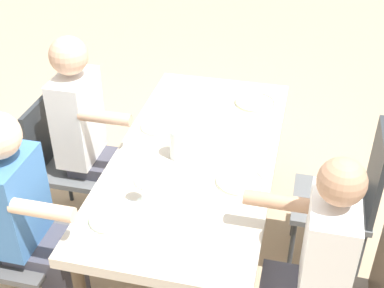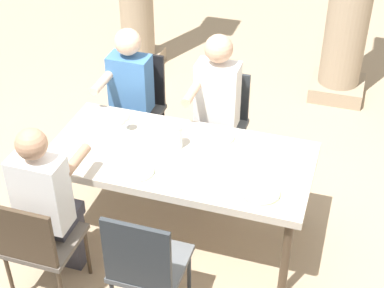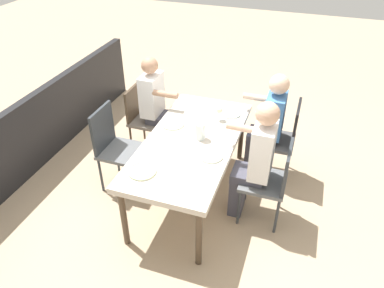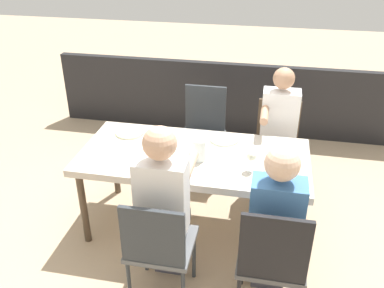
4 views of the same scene
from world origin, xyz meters
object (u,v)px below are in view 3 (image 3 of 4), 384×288
(diner_woman_green, at_px, (268,123))
(plate_0, at_px, (231,114))
(dining_table, at_px, (191,145))
(diner_man_white, at_px, (255,158))
(chair_west_north, at_px, (283,136))
(plate_2, at_px, (211,156))
(water_pitcher, at_px, (200,132))
(chair_mid_north, at_px, (272,178))
(wine_glass_0, at_px, (219,110))
(chair_mid_south, at_px, (114,144))
(plate_3, at_px, (142,172))
(chair_west_south, at_px, (144,115))
(plate_1, at_px, (173,124))
(diner_guest_third, at_px, (157,105))

(diner_woman_green, relative_size, plate_0, 5.78)
(dining_table, bearing_deg, diner_man_white, 84.32)
(chair_west_north, relative_size, diner_man_white, 0.72)
(plate_2, relative_size, water_pitcher, 1.29)
(chair_mid_north, bearing_deg, wine_glass_0, -127.84)
(chair_mid_south, bearing_deg, chair_west_north, 113.21)
(chair_mid_south, relative_size, plate_2, 4.20)
(dining_table, bearing_deg, wine_glass_0, 161.18)
(diner_woman_green, xyz_separation_m, plate_0, (0.04, -0.42, 0.06))
(plate_0, height_order, plate_2, same)
(chair_west_north, relative_size, plate_2, 4.19)
(plate_3, bearing_deg, diner_woman_green, 144.72)
(diner_man_white, distance_m, water_pitcher, 0.62)
(plate_3, distance_m, water_pitcher, 0.77)
(diner_woman_green, bearing_deg, chair_mid_north, 13.78)
(wine_glass_0, distance_m, water_pitcher, 0.43)
(chair_west_south, xyz_separation_m, plate_2, (0.89, 1.14, 0.25))
(chair_west_south, distance_m, wine_glass_0, 1.11)
(dining_table, bearing_deg, plate_0, 157.62)
(dining_table, relative_size, plate_3, 7.26)
(chair_mid_north, bearing_deg, plate_0, -139.50)
(wine_glass_0, bearing_deg, chair_mid_south, -62.13)
(plate_2, bearing_deg, water_pitcher, -144.01)
(chair_west_south, relative_size, plate_1, 3.54)
(dining_table, bearing_deg, plate_2, 52.72)
(diner_man_white, bearing_deg, diner_woman_green, 179.75)
(chair_west_south, relative_size, water_pitcher, 4.88)
(diner_guest_third, xyz_separation_m, plate_1, (0.46, 0.39, 0.07))
(wine_glass_0, height_order, plate_3, wine_glass_0)
(chair_mid_north, distance_m, chair_mid_south, 1.74)
(dining_table, xyz_separation_m, plate_2, (0.21, 0.28, 0.07))
(plate_0, height_order, water_pitcher, water_pitcher)
(chair_west_south, bearing_deg, wine_glass_0, 78.96)
(chair_west_south, height_order, chair_mid_north, chair_mid_north)
(chair_mid_north, bearing_deg, plate_2, -76.67)
(plate_0, xyz_separation_m, plate_1, (0.42, -0.54, -0.00))
(diner_guest_third, distance_m, wine_glass_0, 0.87)
(diner_man_white, height_order, plate_2, diner_man_white)
(chair_mid_south, xyz_separation_m, plate_1, (-0.28, 0.59, 0.20))
(chair_west_south, relative_size, chair_mid_south, 0.90)
(chair_west_north, xyz_separation_m, chair_west_south, (0.00, -1.74, -0.05))
(chair_mid_south, height_order, wine_glass_0, chair_mid_south)
(chair_west_south, height_order, diner_woman_green, diner_woman_green)
(chair_west_north, distance_m, wine_glass_0, 0.80)
(dining_table, xyz_separation_m, chair_mid_north, (0.07, 0.87, -0.15))
(diner_woman_green, distance_m, plate_1, 1.07)
(chair_west_south, height_order, plate_3, chair_west_south)
(chair_west_north, relative_size, chair_mid_north, 1.06)
(diner_man_white, bearing_deg, plate_1, -106.29)
(plate_0, bearing_deg, chair_west_south, -92.03)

